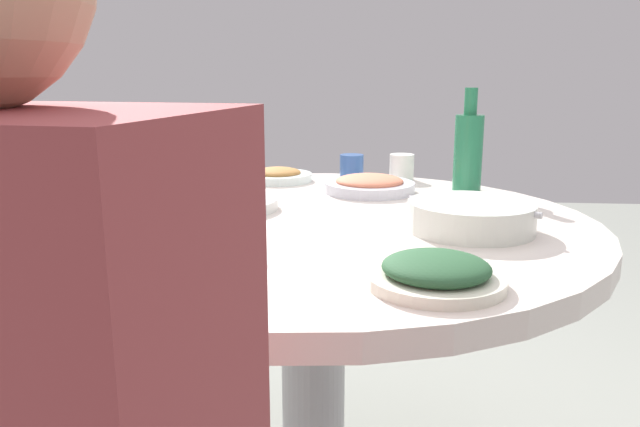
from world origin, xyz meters
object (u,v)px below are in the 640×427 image
Objects in this scene: dish_shrimp at (369,185)px; dish_tofu_braise at (277,175)px; soup_bowl at (471,217)px; dish_eggplant at (222,200)px; dish_greens at (436,273)px; tea_cup_near at (159,180)px; green_bottle at (468,150)px; tea_cup_far at (352,166)px; tea_cup_side at (402,167)px; rice_bowl at (167,228)px; round_dining_table at (313,275)px.

dish_shrimp is 0.30m from dish_tofu_braise.
dish_eggplant is (0.15, 0.52, -0.01)m from soup_bowl.
tea_cup_near is at bearing 44.92° from dish_greens.
soup_bowl is 0.43m from green_bottle.
tea_cup_far reaches higher than dish_shrimp.
soup_bowl is 3.32× the size of tea_cup_side.
rice_bowl is at bearing 108.98° from soup_bowl.
dish_shrimp is at bearing 155.49° from tea_cup_side.
dish_greens is 0.88m from tea_cup_near.
rice_bowl reaches higher than tea_cup_near.
soup_bowl is at bearing -112.77° from tea_cup_near.
dish_eggplant is at bearing -127.70° from tea_cup_near.
dish_shrimp is 0.23m from tea_cup_far.
tea_cup_near is (0.62, 0.62, 0.02)m from dish_greens.
dish_tofu_braise is at bearing 40.90° from soup_bowl.
tea_cup_far reaches higher than round_dining_table.
green_bottle is 0.36m from tea_cup_far.
tea_cup_side is at bearing -100.32° from tea_cup_far.
tea_cup_near is (0.48, 0.19, -0.00)m from rice_bowl.
tea_cup_near reaches higher than tea_cup_side.
tea_cup_far is (0.92, 0.15, 0.01)m from dish_greens.
rice_bowl is 0.33m from dish_eggplant.
tea_cup_far reaches higher than dish_greens.
tea_cup_near is (0.22, 0.41, 0.16)m from round_dining_table.
dish_greens is 0.93m from tea_cup_far.
dish_greens is at bearing -152.15° from round_dining_table.
tea_cup_near reaches higher than dish_eggplant.
round_dining_table is 16.12× the size of tea_cup_side.
tea_cup_far is 0.15m from tea_cup_side.
dish_tofu_braise is at bearing -10.02° from dish_eggplant.
soup_bowl is 0.42m from dish_shrimp.
green_bottle is (0.28, -0.57, 0.08)m from dish_eggplant.
round_dining_table is 0.26m from dish_eggplant.
dish_shrimp is at bearing -119.70° from dish_tofu_braise.
dish_greens is at bearing -157.10° from dish_tofu_braise.
tea_cup_side is (0.49, -0.21, 0.16)m from round_dining_table.
rice_bowl is at bearing -159.04° from tea_cup_near.
tea_cup_near reaches higher than soup_bowl.
tea_cup_far is at bearing 22.48° from soup_bowl.
round_dining_table is 4.86× the size of soup_bowl.
soup_bowl reaches higher than dish_greens.
soup_bowl reaches higher than dish_shrimp.
green_bottle reaches higher than dish_shrimp.
dish_greens is 1.02× the size of dish_tofu_braise.
tea_cup_side reaches higher than soup_bowl.
tea_cup_near is 1.06× the size of tea_cup_side.
soup_bowl is 0.97× the size of dish_eggplant.
soup_bowl is 0.69m from dish_tofu_braise.
soup_bowl is 3.12× the size of tea_cup_near.
tea_cup_side reaches higher than dish_eggplant.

